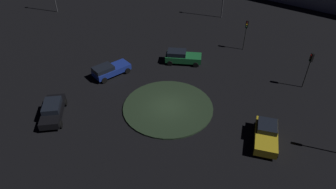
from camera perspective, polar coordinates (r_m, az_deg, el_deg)
name	(u,v)px	position (r m, az deg, el deg)	size (l,w,h in m)	color
ground_plane	(168,108)	(29.78, 0.00, -2.51)	(117.22, 117.22, 0.00)	black
roundabout_island	(168,107)	(29.73, 0.00, -2.40)	(8.94, 8.94, 0.16)	#263823
car_green	(182,57)	(36.54, 2.67, 7.21)	(2.78, 4.57, 1.57)	#1E7238
car_black	(53,110)	(30.28, -21.12, -2.77)	(4.58, 2.08, 1.51)	black
car_yellow	(266,135)	(27.19, 18.21, -7.29)	(4.59, 3.27, 1.52)	gold
car_blue	(110,70)	(34.68, -11.04, 4.67)	(3.82, 4.49, 1.47)	#1E38A5
traffic_light_northwest	(246,29)	(39.76, 14.67, 11.91)	(0.39, 0.39, 3.98)	#2D2D2D
traffic_light_north	(309,64)	(34.22, 25.36, 5.30)	(0.33, 0.37, 4.13)	#2D2D2D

